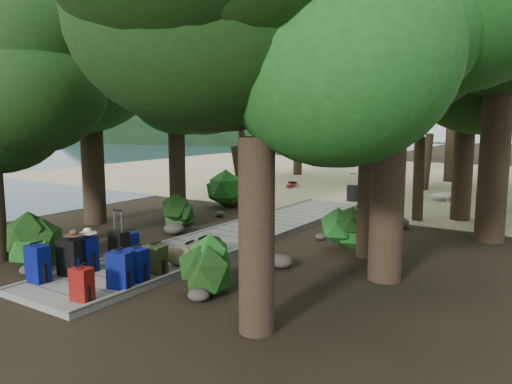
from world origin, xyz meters
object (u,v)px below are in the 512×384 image
Objects in this scene: backpack_right_d at (156,258)px; duffel_right_khaki at (190,253)px; duffel_right_black at (203,247)px; backpack_right_b at (120,268)px; sun_lounger at (444,192)px; backpack_right_c at (137,263)px; backpack_left_b at (70,255)px; backpack_left_d at (130,242)px; suitcase_on_boardwalk at (119,247)px; backpack_right_a at (82,283)px; kayak at (292,183)px; backpack_left_c at (86,252)px; backpack_left_a at (38,262)px; lone_suitcase_on_sand at (353,193)px.

duffel_right_khaki is at bearing 84.31° from backpack_right_d.
backpack_right_d is 0.94× the size of duffel_right_black.
backpack_right_b is 1.00m from backpack_right_d.
sun_lounger is at bearing 65.09° from backpack_right_b.
sun_lounger is at bearing 66.70° from duffel_right_black.
backpack_right_c is 1.98m from duffel_right_black.
backpack_left_b reaches higher than backpack_right_b.
backpack_left_d is 0.86× the size of suitcase_on_boardwalk.
backpack_right_a reaches higher than duffel_right_khaki.
duffel_right_black is (1.39, 0.84, -0.09)m from backpack_left_d.
backpack_right_c reaches higher than kayak.
backpack_right_d is (1.26, 0.65, -0.08)m from backpack_left_c.
backpack_right_a is 0.84× the size of backpack_right_b.
backpack_left_a is 1.31× the size of backpack_left_d.
backpack_left_d is at bearing 117.75° from backpack_right_b.
backpack_left_a reaches higher than sun_lounger.
backpack_right_d is (1.39, -0.60, 0.02)m from backpack_left_d.
backpack_left_c reaches higher than duffel_right_black.
backpack_right_a is at bearing -94.32° from lone_suitcase_on_sand.
kayak is at bearing 109.02° from backpack_right_d.
backpack_left_b reaches higher than backpack_right_a.
backpack_left_b is at bearing -140.35° from backpack_right_d.
sun_lounger is (2.33, 12.17, 0.00)m from duffel_right_khaki.
backpack_right_a is at bearing -40.53° from backpack_left_c.
duffel_right_khaki is at bearing 48.25° from backpack_left_c.
backpack_left_d is (-0.14, 1.25, -0.09)m from backpack_left_c.
backpack_left_b is at bearing 71.22° from backpack_left_a.
lone_suitcase_on_sand is (-0.49, 9.88, -0.01)m from duffel_right_khaki.
backpack_right_d reaches higher than lone_suitcase_on_sand.
backpack_left_a is 0.39× the size of sun_lounger.
backpack_right_d is (-0.10, 0.99, -0.06)m from backpack_right_b.
backpack_left_b reaches higher than backpack_right_c.
backpack_left_d is 0.30× the size of sun_lounger.
backpack_left_b is 14.38m from kayak.
backpack_right_a is at bearing -46.17° from backpack_left_d.
backpack_right_c reaches higher than backpack_left_d.
backpack_right_a reaches higher than backpack_right_d.
backpack_right_a is 0.97× the size of duffel_right_khaki.
backpack_left_d is at bearing -90.70° from sun_lounger.
backpack_left_b reaches higher than duffel_right_black.
backpack_right_b reaches higher than kayak.
backpack_left_d reaches higher than duffel_right_khaki.
lone_suitcase_on_sand is (0.76, 10.68, -0.13)m from suitcase_on_boardwalk.
backpack_right_c is 0.54m from backpack_right_d.
lone_suitcase_on_sand reaches higher than kayak.
backpack_left_a is 0.96m from backpack_left_c.
backpack_right_d is 10.77m from lone_suitcase_on_sand.
duffel_right_khaki is at bearing 37.79° from suitcase_on_boardwalk.
duffel_right_khaki is (0.06, 1.42, -0.13)m from backpack_right_c.
backpack_right_b is at bearing -82.87° from kayak.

